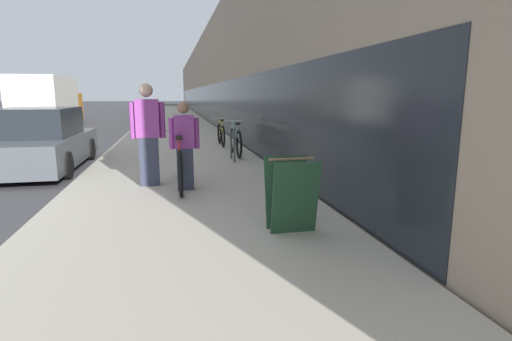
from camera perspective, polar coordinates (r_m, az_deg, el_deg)
sidewalk_slab at (r=26.38m, az=-11.67°, el=6.85°), size 4.14×70.00×0.16m
storefront_facade at (r=35.11m, az=-0.02°, el=12.63°), size 10.01×70.00×5.83m
tandem_bicycle at (r=7.32m, az=-10.91°, el=0.92°), size 0.52×2.37×0.97m
person_rider at (r=6.99m, az=-10.18°, el=3.46°), size 0.52×0.20×1.52m
person_bystander at (r=7.47m, az=-15.16°, el=4.92°), size 0.62×0.24×1.83m
bike_rack_hoop at (r=10.06m, az=-3.36°, el=4.37°), size 0.05×0.60×0.84m
cruiser_bike_nearest at (r=10.90m, az=-2.92°, el=4.21°), size 0.52×1.83×0.92m
cruiser_bike_middle at (r=13.08m, az=-5.00°, el=5.19°), size 0.52×1.65×0.87m
sandwich_board_sign at (r=4.86m, az=5.03°, el=-3.39°), size 0.56×0.56×0.90m
parked_sedan_curbside at (r=10.92m, az=-28.52°, el=3.58°), size 1.93×4.44×1.48m
moving_truck at (r=25.62m, az=-27.58°, el=8.72°), size 2.46×6.86×2.76m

